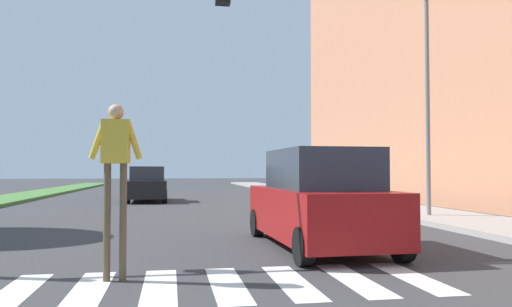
# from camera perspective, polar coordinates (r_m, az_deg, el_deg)

# --- Properties ---
(ground_plane) EXTENTS (140.00, 140.00, 0.00)m
(ground_plane) POSITION_cam_1_polar(r_m,az_deg,el_deg) (28.36, -10.09, -5.08)
(ground_plane) COLOR #38383A
(crosswalk) EXTENTS (7.65, 2.20, 0.01)m
(crosswalk) POSITION_cam_1_polar(r_m,az_deg,el_deg) (6.87, -11.09, -14.94)
(crosswalk) COLOR silver
(crosswalk) RESTS_ON ground_plane
(median_strip) EXTENTS (2.68, 64.00, 0.15)m
(median_strip) POSITION_cam_1_polar(r_m,az_deg,el_deg) (27.64, -27.36, -4.82)
(median_strip) COLOR #477A38
(median_strip) RESTS_ON ground_plane
(sidewalk_right) EXTENTS (3.00, 64.00, 0.15)m
(sidewalk_right) POSITION_cam_1_polar(r_m,az_deg,el_deg) (27.70, 8.18, -5.01)
(sidewalk_right) COLOR #9E9991
(sidewalk_right) RESTS_ON ground_plane
(street_lamp_right) EXTENTS (1.02, 0.24, 7.50)m
(street_lamp_right) POSITION_cam_1_polar(r_m,az_deg,el_deg) (16.72, 18.93, 8.62)
(street_lamp_right) COLOR slate
(street_lamp_right) RESTS_ON sidewalk_right
(pedestrian_performer) EXTENTS (0.75, 0.25, 2.49)m
(pedestrian_performer) POSITION_cam_1_polar(r_m,az_deg,el_deg) (7.22, -15.95, -1.02)
(pedestrian_performer) COLOR brown
(pedestrian_performer) RESTS_ON ground_plane
(suv_crossing) EXTENTS (2.10, 4.66, 1.97)m
(suv_crossing) POSITION_cam_1_polar(r_m,az_deg,el_deg) (10.03, 7.27, -5.50)
(suv_crossing) COLOR maroon
(suv_crossing) RESTS_ON ground_plane
(sedan_midblock) EXTENTS (2.02, 4.63, 1.75)m
(sedan_midblock) POSITION_cam_1_polar(r_m,az_deg,el_deg) (25.34, -12.48, -3.61)
(sedan_midblock) COLOR black
(sedan_midblock) RESTS_ON ground_plane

